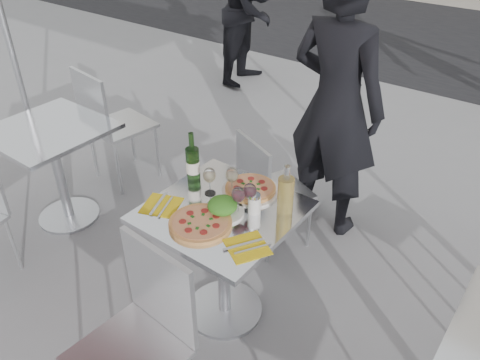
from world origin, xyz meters
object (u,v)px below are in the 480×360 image
Objects in this scene: salad_plate at (223,207)px; napkin_right at (247,247)px; main_table at (223,241)px; woman_diner at (336,106)px; wineglass_white_b at (232,176)px; carafe at (285,196)px; sugar_shaker at (254,203)px; side_table_left at (54,155)px; wineglass_red_a at (238,196)px; side_chair_lfar at (108,119)px; napkin_left at (161,205)px; pedestrian_a at (250,9)px; chair_far at (266,185)px; wine_bottle at (193,163)px; wineglass_white_a at (209,176)px; pizza_near at (200,223)px; wineglass_red_b at (250,192)px; pizza_far at (250,189)px; chair_near at (143,328)px.

salad_plate reaches higher than napkin_right.
main_table is 1.20m from woman_diner.
main_table is at bearing -71.08° from wineglass_white_b.
carafe is at bearing 32.30° from salad_plate.
sugar_shaker is at bearing -18.53° from wineglass_white_b.
side_table_left is 0.41× the size of woman_diner.
wineglass_red_a reaches higher than napkin_right.
napkin_left is (1.32, -0.71, 0.18)m from side_chair_lfar.
main_table is at bearing -153.37° from pedestrian_a.
salad_plate is at bearing -0.70° from side_table_left.
wineglass_red_a reaches higher than chair_far.
woman_diner is 7.86× the size of napkin_left.
chair_far is 0.70m from sugar_shaker.
sugar_shaker is (0.44, -0.03, -0.06)m from wine_bottle.
side_chair_lfar is 1.55m from wineglass_white_a.
wine_bottle reaches higher than wineglass_white_b.
wine_bottle is at bearing 5.40° from side_table_left.
napkin_left is (-0.26, -0.00, -0.01)m from pizza_near.
wineglass_white_b is at bearing 167.99° from napkin_right.
main_table is 0.27m from pizza_near.
wine_bottle reaches higher than main_table.
side_table_left is 2.59× the size of carafe.
pedestrian_a is (-1.91, 2.44, 0.36)m from chair_far.
wine_bottle reaches higher than salad_plate.
pizza_near is 1.07× the size of carafe.
woman_diner reaches higher than wine_bottle.
wineglass_white_b and wineglass_red_b have the same top height.
wineglass_red_b is (0.09, 0.10, 0.07)m from salad_plate.
wine_bottle reaches higher than carafe.
wine_bottle is 0.30m from napkin_left.
wineglass_red_a is at bearing -41.86° from wineglass_white_b.
pedestrian_a is at bearing 124.50° from wineglass_white_b.
pizza_far is 0.19m from wineglass_red_b.
wineglass_red_a is (2.15, -3.05, 0.00)m from pedestrian_a.
chair_near is 5.89× the size of wineglass_white_b.
side_chair_lfar is (-1.68, 1.21, 0.03)m from chair_near.
wine_bottle is 1.27× the size of napkin_left.
carafe is 1.84× the size of wineglass_white_a.
wine_bottle reaches higher than napkin_left.
main_table is at bearing 87.58° from pizza_near.
pizza_far is 0.48m from napkin_left.
wineglass_red_a is (0.08, 0.02, 0.32)m from main_table.
chair_near is 3.20× the size of carafe.
woman_diner is at bearing 88.50° from main_table.
wine_bottle reaches higher than napkin_right.
side_table_left is at bearing 151.18° from napkin_left.
pizza_near is 0.29m from wineglass_red_b.
main_table is 3.22× the size of napkin_left.
napkin_right is (1.77, -0.15, 0.21)m from side_table_left.
pizza_far is at bearing 136.12° from chair_far.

